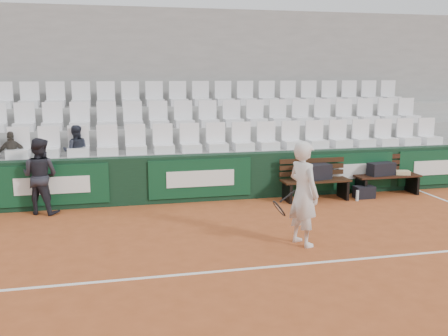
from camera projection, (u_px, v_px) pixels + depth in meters
ground at (262, 268)px, 7.07m from camera, size 80.00×80.00×0.00m
court_baseline at (262, 268)px, 7.07m from camera, size 18.00×0.06×0.01m
back_barrier at (211, 177)px, 10.82m from camera, size 18.00×0.34×1.00m
grandstand_tier_front at (203, 172)px, 11.41m from camera, size 18.00×0.95×1.00m
grandstand_tier_mid at (196, 156)px, 12.28m from camera, size 18.00×0.95×1.45m
grandstand_tier_back at (190, 142)px, 13.14m from camera, size 18.00×0.95×1.90m
grandstand_rear_wall at (186, 93)px, 13.51m from camera, size 18.00×0.30×4.40m
seat_row_front at (204, 137)px, 11.09m from camera, size 11.90×0.44×0.63m
seat_row_mid at (197, 114)px, 11.92m from camera, size 11.90×0.44×0.63m
seat_row_back at (190, 93)px, 12.74m from camera, size 11.90×0.44×0.63m
bench_left at (315, 190)px, 10.85m from camera, size 1.50×0.56×0.45m
bench_right at (387, 185)px, 11.35m from camera, size 1.50×0.56×0.45m
sports_bag_left at (314, 172)px, 10.80m from camera, size 0.81×0.47×0.33m
sports_bag_right at (381, 169)px, 11.26m from camera, size 0.65×0.39×0.28m
towel at (402, 173)px, 11.35m from camera, size 0.37×0.31×0.09m
sports_bag_ground at (364, 192)px, 11.02m from camera, size 0.45×0.28×0.27m
water_bottle_near at (288, 194)px, 10.90m from camera, size 0.07×0.07×0.24m
water_bottle_far at (357, 196)px, 10.77m from camera, size 0.07×0.07×0.23m
tennis_player at (303, 194)px, 7.90m from camera, size 0.79×0.71×1.68m
ball_kid at (40, 176)px, 9.70m from camera, size 0.90×0.82×1.50m
spectator_b at (11, 134)px, 10.23m from camera, size 0.62×0.35×1.00m
spectator_c at (75, 130)px, 10.49m from camera, size 0.54×0.42×1.09m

